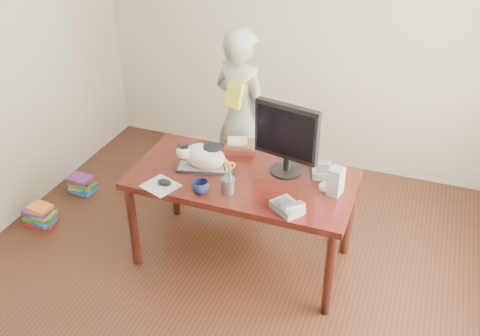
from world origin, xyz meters
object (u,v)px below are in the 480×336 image
object	(u,v)px
keyboard	(205,168)
mouse	(164,182)
monitor	(286,136)
speaker	(336,181)
person	(242,116)
desk	(246,188)
calculator	(322,170)
book_stack	(239,146)
coffee_mug	(201,187)
book_pile_b	(82,184)
phone	(288,207)
pen_cup	(228,184)
baseball	(324,187)
cat	(203,155)
book_pile_a	(40,215)

from	to	relation	value
keyboard	mouse	bearing A→B (deg)	-136.30
monitor	speaker	world-z (taller)	monitor
person	desk	bearing A→B (deg)	134.75
mouse	calculator	distance (m)	1.12
book_stack	coffee_mug	bearing A→B (deg)	-106.51
mouse	person	distance (m)	1.15
mouse	calculator	world-z (taller)	calculator
desk	monitor	world-z (taller)	monitor
calculator	book_pile_b	size ratio (longest dim) A/B	0.90
phone	book_stack	xyz separation A→B (m)	(-0.57, 0.63, 0.01)
pen_cup	phone	xyz separation A→B (m)	(0.44, -0.06, -0.04)
speaker	pen_cup	bearing A→B (deg)	-147.70
person	baseball	bearing A→B (deg)	159.61
book_pile_b	book_stack	bearing A→B (deg)	-0.13
keyboard	person	size ratio (longest dim) A/B	0.28
person	pen_cup	bearing A→B (deg)	127.77
book_pile_b	calculator	bearing A→B (deg)	-2.88
monitor	coffee_mug	size ratio (longest dim) A/B	4.66
baseball	person	bearing A→B (deg)	137.51
cat	book_stack	world-z (taller)	cat
phone	speaker	bearing A→B (deg)	86.16
book_pile_a	cat	bearing A→B (deg)	7.49
monitor	phone	bearing A→B (deg)	-59.09
monitor	person	distance (m)	0.95
cat	keyboard	bearing A→B (deg)	8.36
person	book_pile_a	bearing A→B (deg)	58.30
keyboard	person	world-z (taller)	person
speaker	keyboard	bearing A→B (deg)	-165.65
cat	book_pile_b	bearing A→B (deg)	151.29
book_pile_a	pen_cup	bearing A→B (deg)	-0.71
speaker	mouse	bearing A→B (deg)	-151.49
book_stack	calculator	distance (m)	0.68
speaker	book_stack	distance (m)	0.88
phone	calculator	xyz separation A→B (m)	(0.10, 0.52, -0.00)
pen_cup	mouse	bearing A→B (deg)	-170.71
calculator	pen_cup	bearing A→B (deg)	-157.36
coffee_mug	baseball	world-z (taller)	coffee_mug
baseball	desk	bearing A→B (deg)	173.83
keyboard	speaker	bearing A→B (deg)	-13.34
calculator	book_pile_b	xyz separation A→B (m)	(-2.24, 0.11, -0.71)
cat	calculator	size ratio (longest dim) A/B	1.70
book_stack	pen_cup	bearing A→B (deg)	-89.69
monitor	pen_cup	xyz separation A→B (m)	(-0.29, -0.37, -0.24)
desk	person	world-z (taller)	person
mouse	book_pile_b	xyz separation A→B (m)	(-1.25, 0.64, -0.70)
keyboard	monitor	bearing A→B (deg)	0.87
keyboard	book_stack	xyz separation A→B (m)	(0.14, 0.35, 0.03)
phone	book_pile_b	xyz separation A→B (m)	(-2.14, 0.63, -0.71)
mouse	book_pile_a	bearing A→B (deg)	-163.68
book_stack	desk	bearing A→B (deg)	-73.04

